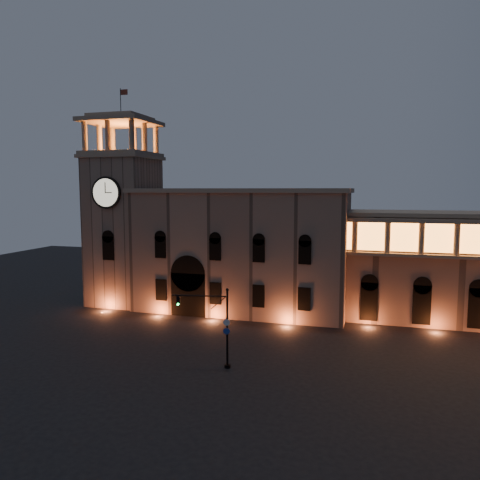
{
  "coord_description": "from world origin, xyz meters",
  "views": [
    {
      "loc": [
        16.29,
        -42.66,
        17.45
      ],
      "look_at": [
        -0.56,
        16.0,
        10.84
      ],
      "focal_mm": 35.0,
      "sensor_mm": 36.0,
      "label": 1
    }
  ],
  "objects": [
    {
      "name": "government_building",
      "position": [
        -2.08,
        21.93,
        8.77
      ],
      "size": [
        30.8,
        12.8,
        17.6
      ],
      "color": "#856857",
      "rests_on": "ground"
    },
    {
      "name": "ground",
      "position": [
        0.0,
        0.0,
        0.0
      ],
      "size": [
        160.0,
        160.0,
        0.0
      ],
      "primitive_type": "plane",
      "color": "black",
      "rests_on": "ground"
    },
    {
      "name": "traffic_light",
      "position": [
        1.9,
        -0.56,
        4.18
      ],
      "size": [
        5.73,
        1.36,
        7.95
      ],
      "rotation": [
        0.0,
        0.0,
        0.17
      ],
      "color": "black",
      "rests_on": "ground"
    },
    {
      "name": "clock_tower",
      "position": [
        -20.5,
        20.98,
        12.5
      ],
      "size": [
        9.8,
        9.8,
        32.4
      ],
      "color": "#856857",
      "rests_on": "ground"
    }
  ]
}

